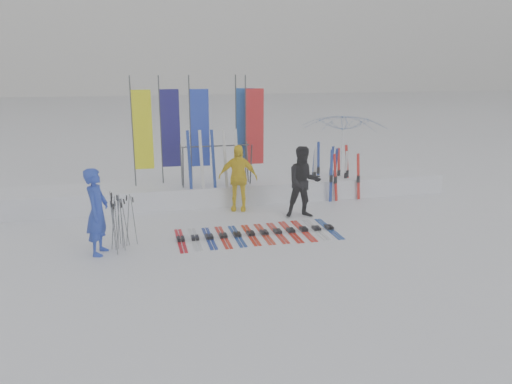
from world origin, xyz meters
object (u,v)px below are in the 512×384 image
object	(u,v)px
person_blue	(97,212)
ski_row	(258,233)
person_black	(304,182)
tent_canopy	(343,151)
person_yellow	(238,178)
ski_rack	(216,159)

from	to	relation	value
person_blue	ski_row	bearing A→B (deg)	-68.85
person_black	tent_canopy	world-z (taller)	tent_canopy
tent_canopy	ski_row	world-z (taller)	tent_canopy
person_blue	person_black	bearing A→B (deg)	-58.44
person_yellow	person_black	bearing A→B (deg)	-17.17
person_yellow	tent_canopy	world-z (taller)	tent_canopy
person_blue	person_yellow	bearing A→B (deg)	-39.17
person_black	person_blue	bearing A→B (deg)	-157.87
person_blue	person_yellow	world-z (taller)	person_blue
person_black	tent_canopy	bearing A→B (deg)	56.05
person_yellow	tent_canopy	size ratio (longest dim) A/B	0.67
tent_canopy	ski_rack	distance (m)	4.59
tent_canopy	ski_rack	world-z (taller)	tent_canopy
person_yellow	ski_rack	distance (m)	0.97
tent_canopy	person_yellow	bearing A→B (deg)	-156.12
person_black	ski_rack	xyz separation A→B (m)	(-2.11, 1.80, 0.40)
tent_canopy	ski_rack	bearing A→B (deg)	-166.80
person_black	person_yellow	bearing A→B (deg)	151.47
person_yellow	ski_row	world-z (taller)	person_yellow
person_black	tent_canopy	size ratio (longest dim) A/B	0.69
ski_rack	person_black	bearing A→B (deg)	-40.33
person_blue	person_black	distance (m)	5.53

